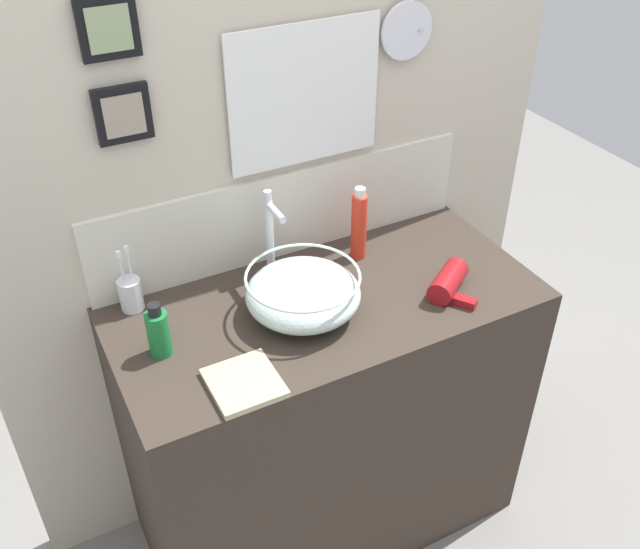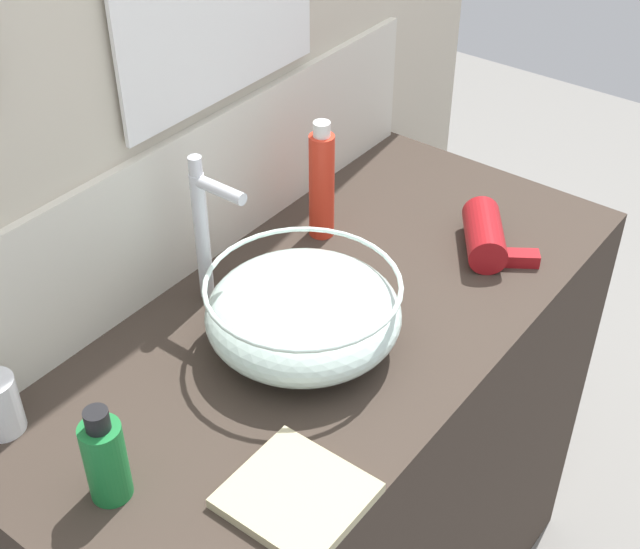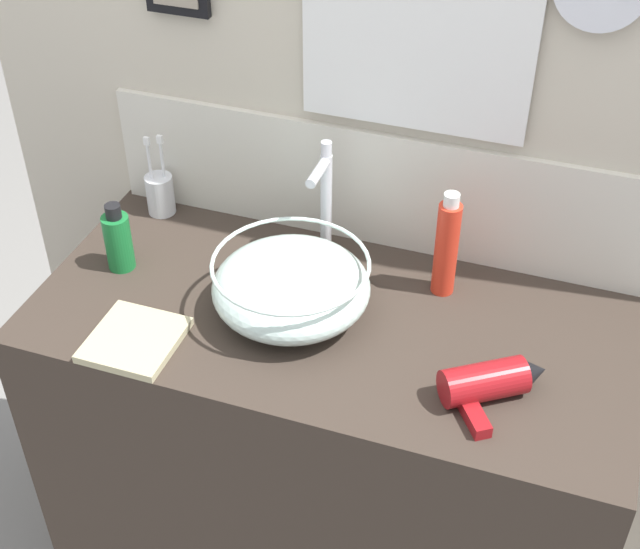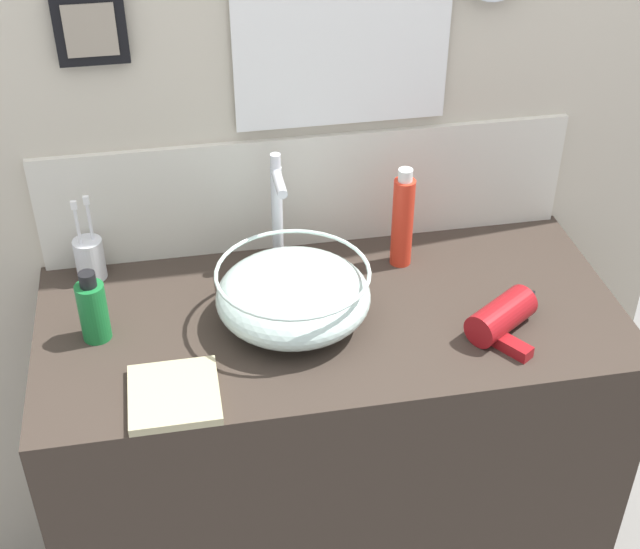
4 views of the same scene
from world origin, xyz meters
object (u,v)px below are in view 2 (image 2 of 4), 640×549
faucet (205,223)px  lotion_bottle (105,458)px  soap_dispenser (322,183)px  glass_bowl_sink (303,312)px  hair_drier (485,231)px  hand_towel (297,495)px

faucet → lotion_bottle: faucet is taller
soap_dispenser → glass_bowl_sink: bearing=-148.2°
lotion_bottle → hair_drier: bearing=-8.5°
glass_bowl_sink → hand_towel: glass_bowl_sink is taller
lotion_bottle → glass_bowl_sink: bearing=-3.1°
faucet → hair_drier: faucet is taller
soap_dispenser → hand_towel: soap_dispenser is taller
soap_dispenser → hand_towel: (-0.51, -0.34, -0.10)m
glass_bowl_sink → lotion_bottle: 0.38m
faucet → glass_bowl_sink: bearing=-90.0°
hair_drier → soap_dispenser: 0.31m
faucet → hand_towel: size_ratio=1.56×
glass_bowl_sink → faucet: 0.21m
faucet → hand_towel: (-0.25, -0.38, -0.14)m
hair_drier → faucet: bearing=144.2°
glass_bowl_sink → hair_drier: size_ratio=1.54×
lotion_bottle → soap_dispenser: size_ratio=0.66×
lotion_bottle → soap_dispenser: bearing=12.4°
glass_bowl_sink → soap_dispenser: 0.31m
glass_bowl_sink → hair_drier: 0.42m
hair_drier → soap_dispenser: soap_dispenser is taller
hair_drier → lotion_bottle: (-0.79, 0.12, 0.03)m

